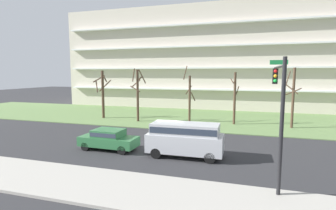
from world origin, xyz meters
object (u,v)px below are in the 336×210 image
object	(u,v)px
tree_center	(189,97)
tree_far_left	(103,93)
tree_far_right	(293,97)
tree_right	(235,98)
tree_left	(138,93)
van_silver_near_left	(185,137)
traffic_signal_mast	(279,101)
sedan_green_center_left	(109,138)

from	to	relation	value
tree_center	tree_far_left	bearing A→B (deg)	-178.52
tree_center	tree_far_right	size ratio (longest dim) A/B	1.05
tree_right	tree_far_right	bearing A→B (deg)	-2.88
tree_left	tree_far_right	size ratio (longest dim) A/B	1.00
tree_center	tree_far_right	bearing A→B (deg)	-0.44
tree_far_left	tree_right	size ratio (longest dim) A/B	1.04
van_silver_near_left	traffic_signal_mast	bearing A→B (deg)	-30.63
tree_far_left	tree_far_right	xyz separation A→B (m)	(22.29, 0.21, 0.03)
tree_left	tree_far_left	bearing A→B (deg)	170.12
tree_far_left	sedan_green_center_left	size ratio (longest dim) A/B	1.38
tree_right	tree_far_right	distance (m)	5.89
tree_far_right	traffic_signal_mast	world-z (taller)	traffic_signal_mast
sedan_green_center_left	traffic_signal_mast	size ratio (longest dim) A/B	0.69
tree_left	sedan_green_center_left	world-z (taller)	tree_left
tree_center	sedan_green_center_left	world-z (taller)	tree_center
tree_far_left	tree_right	distance (m)	16.42
tree_far_left	tree_right	world-z (taller)	tree_far_left
tree_center	traffic_signal_mast	world-z (taller)	tree_center
van_silver_near_left	sedan_green_center_left	bearing A→B (deg)	178.91
tree_right	sedan_green_center_left	bearing A→B (deg)	-123.61
tree_far_right	van_silver_near_left	size ratio (longest dim) A/B	1.22
tree_left	traffic_signal_mast	xyz separation A→B (m)	(14.04, -14.60, 0.89)
tree_far_left	tree_center	distance (m)	11.31
tree_left	traffic_signal_mast	bearing A→B (deg)	-46.11
tree_right	sedan_green_center_left	distance (m)	15.62
tree_far_left	van_silver_near_left	distance (m)	18.62
tree_left	sedan_green_center_left	xyz separation A→B (m)	(2.58, -11.46, -2.61)
tree_left	tree_right	bearing A→B (deg)	7.27
sedan_green_center_left	tree_far_right	bearing A→B (deg)	42.49
tree_far_right	tree_center	bearing A→B (deg)	179.56
tree_center	traffic_signal_mast	distance (m)	17.78
traffic_signal_mast	tree_far_left	bearing A→B (deg)	141.22
tree_center	tree_left	bearing A→B (deg)	-168.65
tree_far_left	tree_center	xyz separation A→B (m)	(11.30, 0.29, -0.34)
tree_center	tree_right	distance (m)	5.12
tree_left	traffic_signal_mast	world-z (taller)	traffic_signal_mast
tree_right	traffic_signal_mast	world-z (taller)	traffic_signal_mast
tree_left	van_silver_near_left	distance (m)	14.42
tree_left	van_silver_near_left	bearing A→B (deg)	-53.43
tree_center	traffic_signal_mast	size ratio (longest dim) A/B	1.03
tree_center	sedan_green_center_left	size ratio (longest dim) A/B	1.50
tree_right	tree_far_right	size ratio (longest dim) A/B	0.93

